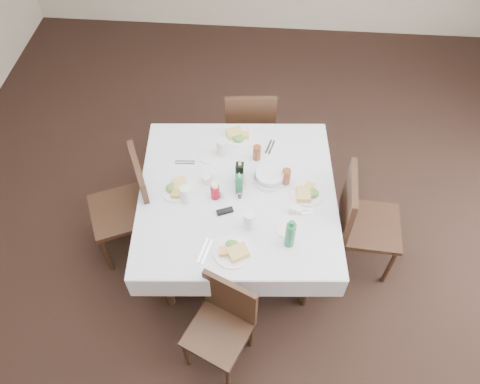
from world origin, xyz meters
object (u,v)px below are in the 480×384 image
(water_n, at_px, (222,148))
(green_bottle, at_px, (290,234))
(chair_north, at_px, (250,124))
(oil_cruet_green, at_px, (239,183))
(chair_west, at_px, (131,201))
(ketchup_bottle, at_px, (215,191))
(bread_basket, at_px, (270,177))
(chair_east, at_px, (360,218))
(coffee_mug, at_px, (207,180))
(water_s, at_px, (249,220))
(water_w, at_px, (186,194))
(dining_table, at_px, (237,198))
(chair_south, at_px, (224,319))
(oil_cruet_dark, at_px, (240,172))
(water_e, at_px, (285,177))

(water_n, relative_size, green_bottle, 0.57)
(chair_north, relative_size, oil_cruet_green, 4.22)
(chair_north, height_order, chair_west, chair_west)
(oil_cruet_green, relative_size, ketchup_bottle, 1.52)
(bread_basket, distance_m, ketchup_bottle, 0.44)
(chair_east, relative_size, coffee_mug, 8.64)
(chair_north, distance_m, oil_cruet_green, 1.02)
(water_n, xyz_separation_m, ketchup_bottle, (-0.01, -0.43, -0.01))
(bread_basket, bearing_deg, water_s, -106.08)
(water_w, bearing_deg, dining_table, 16.24)
(chair_south, relative_size, water_n, 5.55)
(water_n, bearing_deg, water_w, -114.04)
(chair_south, bearing_deg, ketchup_bottle, 99.37)
(oil_cruet_dark, bearing_deg, chair_east, -7.31)
(water_e, xyz_separation_m, ketchup_bottle, (-0.51, -0.18, 0.01))
(chair_west, height_order, bread_basket, chair_west)
(chair_east, relative_size, chair_west, 1.00)
(chair_north, xyz_separation_m, water_w, (-0.39, -1.08, 0.31))
(oil_cruet_green, bearing_deg, chair_north, 88.99)
(ketchup_bottle, bearing_deg, water_s, -42.31)
(water_w, bearing_deg, water_n, 65.96)
(bread_basket, bearing_deg, green_bottle, -74.41)
(water_e, distance_m, coffee_mug, 0.59)
(water_s, relative_size, water_e, 1.19)
(dining_table, distance_m, oil_cruet_dark, 0.21)
(water_w, relative_size, green_bottle, 0.54)
(chair_west, xyz_separation_m, coffee_mug, (0.61, 0.07, 0.24))
(water_s, xyz_separation_m, water_w, (-0.47, 0.19, -0.00))
(chair_west, distance_m, coffee_mug, 0.66)
(chair_north, distance_m, water_e, 0.96)
(oil_cruet_green, relative_size, green_bottle, 0.83)
(dining_table, xyz_separation_m, oil_cruet_green, (0.01, 0.01, 0.17))
(dining_table, xyz_separation_m, water_w, (-0.36, -0.11, 0.14))
(chair_north, distance_m, bread_basket, 0.91)
(chair_north, relative_size, coffee_mug, 8.17)
(water_w, height_order, ketchup_bottle, ketchup_bottle)
(water_w, bearing_deg, chair_west, 167.54)
(water_w, distance_m, oil_cruet_green, 0.39)
(chair_west, distance_m, bread_basket, 1.11)
(water_e, bearing_deg, oil_cruet_dark, -175.73)
(chair_south, distance_m, oil_cruet_green, 0.96)
(chair_east, height_order, green_bottle, green_bottle)
(bread_basket, relative_size, oil_cruet_dark, 0.95)
(chair_west, xyz_separation_m, bread_basket, (1.07, 0.14, 0.24))
(water_w, relative_size, ketchup_bottle, 0.99)
(water_e, xyz_separation_m, bread_basket, (-0.12, 0.01, -0.03))
(water_e, bearing_deg, ketchup_bottle, -160.00)
(water_s, height_order, ketchup_bottle, water_s)
(chair_north, bearing_deg, oil_cruet_dark, -91.41)
(ketchup_bottle, distance_m, coffee_mug, 0.15)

